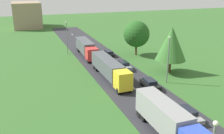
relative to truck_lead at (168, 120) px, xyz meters
The scene contains 14 objects.
road 9.45m from the truck_lead, 74.88° to the left, with size 10.00×140.00×0.06m, color #2B2B30.
lane_marking_centre 6.07m from the truck_lead, 65.02° to the left, with size 0.16×120.62×0.01m.
truck_lead is the anchor object (origin of this frame).
truck_second 19.72m from the truck_lead, 89.76° to the left, with size 2.53×14.93×3.48m.
truck_third 36.24m from the truck_lead, 89.90° to the left, with size 2.80×12.73×3.55m.
car_second 5.41m from the truck_lead, 28.41° to the left, with size 1.89×4.63×1.41m.
car_third 14.25m from the truck_lead, 69.59° to the left, with size 2.01×4.62×1.48m.
car_fourth 24.35m from the truck_lead, 78.94° to the left, with size 1.82×4.51×1.57m.
car_fifth 34.64m from the truck_lead, 81.60° to the left, with size 1.86×4.27×1.36m.
lamppost_second 17.23m from the truck_lead, 58.42° to the left, with size 0.36×0.36×8.35m.
lamppost_third 39.98m from the truck_lead, 95.44° to the left, with size 0.36×0.36×8.05m.
tree_oak 35.12m from the truck_lead, 70.51° to the left, with size 6.24×6.24×8.29m.
tree_birch 23.00m from the truck_lead, 57.02° to the left, with size 5.87×5.87×9.08m.
distant_building 85.45m from the truck_lead, 97.33° to the left, with size 10.38×13.80×9.72m, color #9E846B.
Camera 1 is at (-17.16, -6.05, 16.88)m, focal length 41.03 mm.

